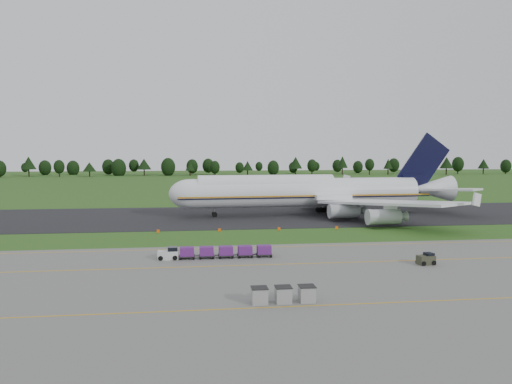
{
  "coord_description": "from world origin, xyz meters",
  "views": [
    {
      "loc": [
        -8.02,
        -86.48,
        15.13
      ],
      "look_at": [
        3.25,
        2.0,
        7.77
      ],
      "focal_mm": 35.0,
      "sensor_mm": 36.0,
      "label": 1
    }
  ],
  "objects": [
    {
      "name": "ground",
      "position": [
        0.0,
        0.0,
        0.0
      ],
      "size": [
        600.0,
        600.0,
        0.0
      ],
      "primitive_type": "plane",
      "color": "#285018",
      "rests_on": "ground"
    },
    {
      "name": "apron",
      "position": [
        0.0,
        -34.0,
        0.03
      ],
      "size": [
        300.0,
        52.0,
        0.06
      ],
      "primitive_type": "cube",
      "color": "#62625E",
      "rests_on": "ground"
    },
    {
      "name": "taxiway",
      "position": [
        0.0,
        28.0,
        0.04
      ],
      "size": [
        300.0,
        40.0,
        0.08
      ],
      "primitive_type": "cube",
      "color": "black",
      "rests_on": "ground"
    },
    {
      "name": "apron_markings",
      "position": [
        0.0,
        -26.98,
        0.06
      ],
      "size": [
        300.0,
        30.2,
        0.01
      ],
      "color": "#CA950B",
      "rests_on": "apron"
    },
    {
      "name": "tree_line",
      "position": [
        1.4,
        220.82,
        6.2
      ],
      "size": [
        527.74,
        24.21,
        11.92
      ],
      "color": "black",
      "rests_on": "ground"
    },
    {
      "name": "aircraft",
      "position": [
        19.52,
        28.27,
        5.6
      ],
      "size": [
        69.6,
        68.04,
        19.61
      ],
      "color": "white",
      "rests_on": "ground"
    },
    {
      "name": "baggage_train",
      "position": [
        -5.17,
        -17.02,
        0.94
      ],
      "size": [
        16.02,
        1.7,
        1.64
      ],
      "color": "silver",
      "rests_on": "apron"
    },
    {
      "name": "utility_cart",
      "position": [
        22.65,
        -24.57,
        0.66
      ],
      "size": [
        2.4,
        1.67,
        1.22
      ],
      "color": "#333625",
      "rests_on": "apron"
    },
    {
      "name": "uld_row",
      "position": [
        0.82,
        -38.59,
        0.87
      ],
      "size": [
        6.44,
        1.64,
        1.62
      ],
      "color": "gray",
      "rests_on": "apron"
    },
    {
      "name": "edge_markers",
      "position": [
        2.56,
        6.37,
        0.27
      ],
      "size": [
        34.55,
        0.3,
        0.6
      ],
      "color": "#FC5A07",
      "rests_on": "ground"
    }
  ]
}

